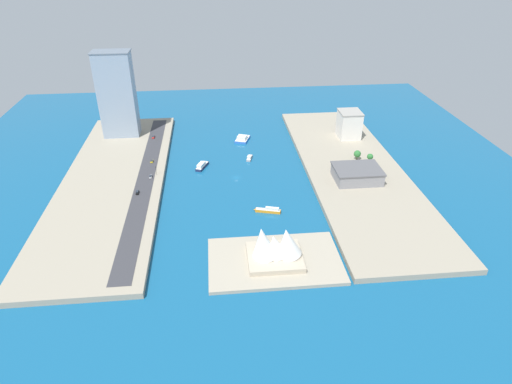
{
  "coord_description": "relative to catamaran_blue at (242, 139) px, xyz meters",
  "views": [
    {
      "loc": [
        13.96,
        283.57,
        150.53
      ],
      "look_at": [
        -11.62,
        28.28,
        3.45
      ],
      "focal_mm": 31.07,
      "sensor_mm": 36.0,
      "label": 1
    }
  ],
  "objects": [
    {
      "name": "taxi_yellow_cab",
      "position": [
        71.85,
        43.17,
        2.76
      ],
      "size": [
        1.79,
        4.32,
        1.54
      ],
      "color": "black",
      "rests_on": "road_strip"
    },
    {
      "name": "suv_black",
      "position": [
        76.49,
        90.32,
        2.83
      ],
      "size": [
        1.99,
        5.03,
        1.68
      ],
      "color": "black",
      "rests_on": "road_strip"
    },
    {
      "name": "warehouse_low_gray",
      "position": [
        -74.01,
        85.9,
        6.48
      ],
      "size": [
        32.43,
        25.76,
        9.19
      ],
      "color": "gray",
      "rests_on": "quay_west"
    },
    {
      "name": "peninsula_point",
      "position": [
        -5.11,
        166.42,
        -0.66
      ],
      "size": [
        70.54,
        44.28,
        2.0
      ],
      "primitive_type": "cube",
      "color": "#A89E89",
      "rests_on": "ground_plane"
    },
    {
      "name": "opera_landmark",
      "position": [
        -4.98,
        166.42,
        9.07
      ],
      "size": [
        29.03,
        26.29,
        21.12
      ],
      "color": "#BCAD93",
      "rests_on": "peninsula_point"
    },
    {
      "name": "hotel_broad_white",
      "position": [
        -89.69,
        9.4,
        13.17
      ],
      "size": [
        18.0,
        20.23,
        22.55
      ],
      "color": "silver",
      "rests_on": "quay_west"
    },
    {
      "name": "tower_tall_glass",
      "position": [
        102.23,
        -15.31,
        37.03
      ],
      "size": [
        30.33,
        18.5,
        70.27
      ],
      "color": "#8C9EB2",
      "rests_on": "quay_east"
    },
    {
      "name": "quay_east",
      "position": [
        96.36,
        67.79,
        0.1
      ],
      "size": [
        70.0,
        240.0,
        3.52
      ],
      "primitive_type": "cube",
      "color": "#9E937F",
      "rests_on": "ground_plane"
    },
    {
      "name": "ground_plane",
      "position": [
        9.49,
        67.79,
        -1.66
      ],
      "size": [
        440.0,
        440.0,
        0.0
      ],
      "primitive_type": "plane",
      "color": "#145684"
    },
    {
      "name": "road_strip",
      "position": [
        73.56,
        67.79,
        1.93
      ],
      "size": [
        11.93,
        228.0,
        0.15
      ],
      "primitive_type": "cube",
      "color": "#38383D",
      "rests_on": "quay_east"
    },
    {
      "name": "patrol_launch_navy",
      "position": [
        34.23,
        49.26,
        0.09
      ],
      "size": [
        10.2,
        16.75,
        4.36
      ],
      "color": "#1E284C",
      "rests_on": "ground_plane"
    },
    {
      "name": "water_taxi_orange",
      "position": [
        -8.0,
        116.41,
        -0.27
      ],
      "size": [
        17.34,
        7.23,
        3.74
      ],
      "color": "orange",
      "rests_on": "ground_plane"
    },
    {
      "name": "pickup_red",
      "position": [
        75.39,
        -4.49,
        2.8
      ],
      "size": [
        2.13,
        5.15,
        1.62
      ],
      "color": "black",
      "rests_on": "road_strip"
    },
    {
      "name": "catamaran_blue",
      "position": [
        0.0,
        0.0,
        0.0
      ],
      "size": [
        14.78,
        18.88,
        4.53
      ],
      "color": "blue",
      "rests_on": "ground_plane"
    },
    {
      "name": "sedan_silver",
      "position": [
        70.14,
        68.33,
        2.78
      ],
      "size": [
        1.93,
        4.92,
        1.56
      ],
      "color": "black",
      "rests_on": "road_strip"
    },
    {
      "name": "yacht_sleek_gray",
      "position": [
        -2.76,
        37.85,
        -0.44
      ],
      "size": [
        5.8,
        11.94,
        3.28
      ],
      "color": "#999EA3",
      "rests_on": "ground_plane"
    },
    {
      "name": "traffic_light_waterfront",
      "position": [
        66.27,
        64.44,
        6.2
      ],
      "size": [
        0.36,
        0.36,
        6.5
      ],
      "color": "black",
      "rests_on": "quay_east"
    },
    {
      "name": "quay_west",
      "position": [
        -77.38,
        67.79,
        0.1
      ],
      "size": [
        70.0,
        240.0,
        3.52
      ],
      "primitive_type": "cube",
      "color": "#9E937F",
      "rests_on": "ground_plane"
    },
    {
      "name": "park_tree_cluster",
      "position": [
        -86.49,
        57.46,
        7.2
      ],
      "size": [
        11.88,
        13.56,
        8.48
      ],
      "color": "brown",
      "rests_on": "quay_west"
    }
  ]
}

